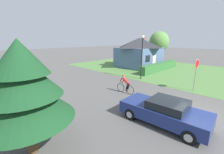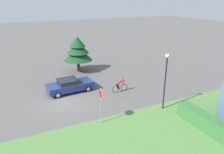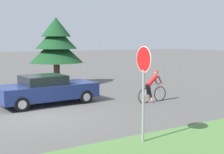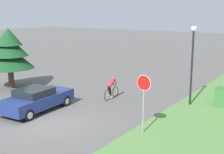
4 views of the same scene
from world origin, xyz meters
name	(u,v)px [view 3 (image 3 of 4)]	position (x,y,z in m)	size (l,w,h in m)	color
ground_plane	(38,116)	(0.00, 0.00, 0.00)	(140.00, 140.00, 0.00)	#5B5956
sedan_left_lane	(47,90)	(-1.90, 1.06, 0.66)	(2.12, 4.50, 1.33)	navy
cyclist	(152,87)	(0.21, 5.44, 0.71)	(0.44, 1.70, 1.51)	black
stop_sign	(144,75)	(4.62, 1.59, 1.94)	(0.73, 0.08, 2.73)	gray
conifer_tall_near	(56,43)	(-7.49, 3.72, 2.70)	(3.42, 3.42, 4.36)	#4C3823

